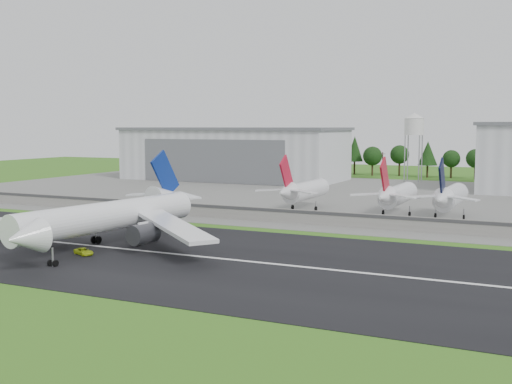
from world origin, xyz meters
The scene contains 14 objects.
ground centered at (0.00, 0.00, 0.00)m, with size 600.00×600.00×0.00m, color #246317.
runway centered at (0.00, 10.00, 0.05)m, with size 320.00×60.00×0.10m, color black.
runway_centerline centered at (0.00, 10.00, 0.11)m, with size 220.00×1.00×0.02m, color white.
apron centered at (0.00, 120.00, 0.05)m, with size 320.00×150.00×0.10m, color slate.
blast_fence centered at (0.00, 54.99, 1.81)m, with size 240.00×0.61×3.50m.
hangar_west centered at (-80.00, 164.92, 11.63)m, with size 97.00×44.00×23.20m.
water_tower centered at (-5.00, 185.00, 24.55)m, with size 8.40×8.40×29.40m.
utility_poles centered at (0.00, 200.00, 0.00)m, with size 230.00×3.00×12.00m, color black, non-canonical shape.
treeline centered at (0.00, 215.00, 0.00)m, with size 320.00×16.00×22.00m, color black, non-canonical shape.
main_airliner centered at (-27.61, 9.57, 4.89)m, with size 56.73×59.21×18.17m.
ground_vehicle centered at (-27.04, 2.11, 0.73)m, with size 2.10×4.56×1.27m, color #B5CE18.
parked_jet_red_a centered at (-13.01, 76.51, 5.88)m, with size 7.36×31.29×16.36m.
parked_jet_red_b centered at (13.01, 76.51, 5.88)m, with size 7.36×31.29×16.37m.
parked_jet_navy centered at (26.64, 76.53, 5.99)m, with size 7.36×31.29×16.48m.
Camera 1 is at (51.69, -89.18, 23.69)m, focal length 45.00 mm.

